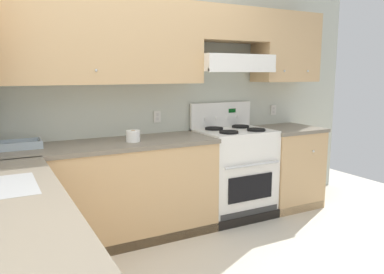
{
  "coord_description": "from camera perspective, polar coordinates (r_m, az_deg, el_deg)",
  "views": [
    {
      "loc": [
        -1.25,
        -2.01,
        1.52
      ],
      "look_at": [
        0.2,
        0.7,
        1.0
      ],
      "focal_mm": 35.63,
      "sensor_mm": 36.0,
      "label": 1
    }
  ],
  "objects": [
    {
      "name": "bowl",
      "position": [
        3.41,
        -24.43,
        -1.21
      ],
      "size": [
        0.34,
        0.23,
        0.06
      ],
      "color": "#9EADB7",
      "rests_on": "counter_back_run"
    },
    {
      "name": "stove",
      "position": [
        4.1,
        6.29,
        -5.19
      ],
      "size": [
        0.76,
        0.62,
        1.2
      ],
      "color": "white",
      "rests_on": "ground_plane"
    },
    {
      "name": "counter_back_run",
      "position": [
        3.67,
        -6.04,
        -7.42
      ],
      "size": [
        3.6,
        0.65,
        0.91
      ],
      "color": "tan",
      "rests_on": "ground_plane"
    },
    {
      "name": "wall_back",
      "position": [
        3.9,
        -3.24,
        8.97
      ],
      "size": [
        4.68,
        0.57,
        2.55
      ],
      "color": "beige",
      "rests_on": "ground_plane"
    },
    {
      "name": "paper_towel_roll",
      "position": [
        3.45,
        -8.81,
        0.15
      ],
      "size": [
        0.12,
        0.12,
        0.1
      ],
      "color": "white",
      "rests_on": "counter_back_run"
    }
  ]
}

